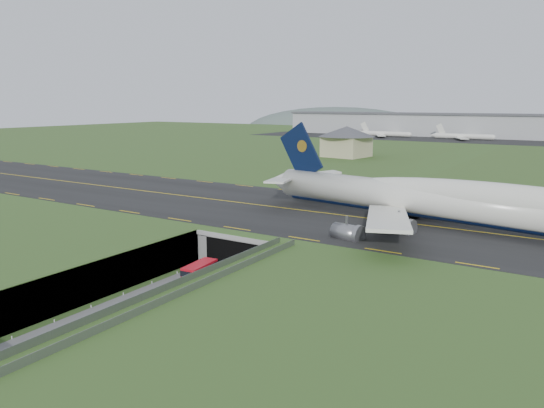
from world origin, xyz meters
The scene contains 10 objects.
ground centered at (0.00, 0.00, 0.00)m, with size 900.00×900.00×0.00m, color #3D5522.
airfield_deck centered at (0.00, 0.00, 3.00)m, with size 800.00×800.00×6.00m, color gray.
trench_road centered at (0.00, -7.50, 0.10)m, with size 12.00×75.00×0.20m, color slate.
taxiway centered at (0.00, 33.00, 6.09)m, with size 800.00×44.00×0.18m, color black.
tunnel_portal centered at (0.00, 16.71, 3.33)m, with size 17.00×22.30×6.00m.
guideway centered at (11.00, -19.11, 5.32)m, with size 3.00×53.00×7.05m.
jumbo_jet centered at (30.68, 33.33, 11.13)m, with size 87.72×57.06×19.13m.
shuttle_tram centered at (-0.59, -0.46, 1.61)m, with size 3.44×7.39×2.92m.
service_building centered at (-39.06, 142.05, 13.67)m, with size 26.55×26.55×12.95m.
cargo_terminal centered at (-0.07, 299.41, 13.96)m, with size 320.00×67.00×15.60m.
Camera 1 is at (53.75, -64.55, 29.00)m, focal length 35.00 mm.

